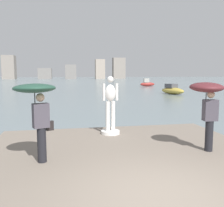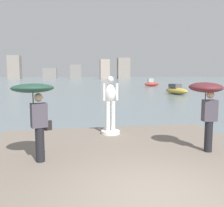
{
  "view_description": "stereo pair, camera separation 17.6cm",
  "coord_description": "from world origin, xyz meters",
  "px_view_note": "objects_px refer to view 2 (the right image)",
  "views": [
    {
      "loc": [
        -1.67,
        -3.98,
        2.58
      ],
      "look_at": [
        0.0,
        4.62,
        1.55
      ],
      "focal_mm": 39.69,
      "sensor_mm": 36.0,
      "label": 1
    },
    {
      "loc": [
        -1.5,
        -4.02,
        2.58
      ],
      "look_at": [
        0.0,
        4.62,
        1.55
      ],
      "focal_mm": 39.69,
      "sensor_mm": 36.0,
      "label": 2
    }
  ],
  "objects_px": {
    "onlooker_right": "(207,97)",
    "boat_near": "(151,83)",
    "onlooker_left": "(35,100)",
    "boat_leftward": "(176,90)",
    "statue_white_figure": "(110,109)"
  },
  "relations": [
    {
      "from": "onlooker_left",
      "to": "boat_near",
      "type": "relative_size",
      "value": 0.61
    },
    {
      "from": "onlooker_left",
      "to": "boat_leftward",
      "type": "xyz_separation_m",
      "value": [
        14.68,
        24.25,
        -1.43
      ]
    },
    {
      "from": "statue_white_figure",
      "to": "onlooker_right",
      "type": "xyz_separation_m",
      "value": [
        2.31,
        -2.53,
        0.63
      ]
    },
    {
      "from": "boat_near",
      "to": "statue_white_figure",
      "type": "bearing_deg",
      "value": -110.71
    },
    {
      "from": "onlooker_right",
      "to": "onlooker_left",
      "type": "bearing_deg",
      "value": -179.17
    },
    {
      "from": "onlooker_left",
      "to": "onlooker_right",
      "type": "distance_m",
      "value": 4.61
    },
    {
      "from": "statue_white_figure",
      "to": "onlooker_left",
      "type": "distance_m",
      "value": 3.53
    },
    {
      "from": "onlooker_right",
      "to": "boat_near",
      "type": "bearing_deg",
      "value": 72.97
    },
    {
      "from": "statue_white_figure",
      "to": "onlooker_right",
      "type": "relative_size",
      "value": 1.07
    },
    {
      "from": "statue_white_figure",
      "to": "onlooker_right",
      "type": "height_order",
      "value": "statue_white_figure"
    },
    {
      "from": "onlooker_left",
      "to": "onlooker_right",
      "type": "height_order",
      "value": "same"
    },
    {
      "from": "statue_white_figure",
      "to": "boat_leftward",
      "type": "distance_m",
      "value": 24.96
    },
    {
      "from": "statue_white_figure",
      "to": "onlooker_left",
      "type": "xyz_separation_m",
      "value": [
        -2.31,
        -2.6,
        0.64
      ]
    },
    {
      "from": "boat_near",
      "to": "onlooker_right",
      "type": "bearing_deg",
      "value": -107.03
    },
    {
      "from": "onlooker_left",
      "to": "onlooker_right",
      "type": "bearing_deg",
      "value": 0.83
    }
  ]
}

